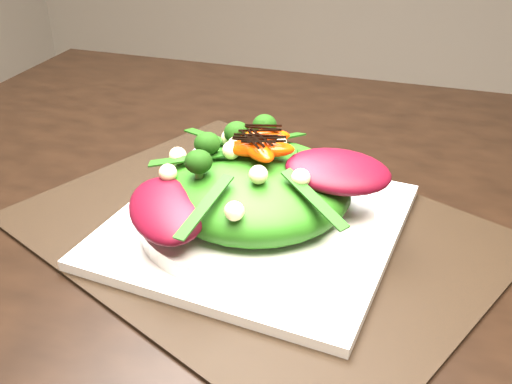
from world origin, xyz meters
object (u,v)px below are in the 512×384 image
(placemat, at_px, (256,230))
(lettuce_mound, at_px, (256,188))
(salad_bowl, at_px, (256,213))
(orange_segment, at_px, (261,145))
(plate_base, at_px, (256,224))

(placemat, height_order, lettuce_mound, lettuce_mound)
(salad_bowl, distance_m, lettuce_mound, 0.03)
(salad_bowl, height_order, orange_segment, orange_segment)
(plate_base, xyz_separation_m, salad_bowl, (0.00, 0.00, 0.01))
(lettuce_mound, height_order, orange_segment, orange_segment)
(salad_bowl, bearing_deg, placemat, 0.00)
(salad_bowl, bearing_deg, lettuce_mound, 90.00)
(plate_base, height_order, lettuce_mound, lettuce_mound)
(placemat, height_order, orange_segment, orange_segment)
(placemat, relative_size, salad_bowl, 1.94)
(lettuce_mound, bearing_deg, orange_segment, 92.64)
(salad_bowl, xyz_separation_m, orange_segment, (-0.00, 0.02, 0.07))
(placemat, height_order, plate_base, plate_base)
(orange_segment, bearing_deg, placemat, -87.36)
(salad_bowl, distance_m, orange_segment, 0.07)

